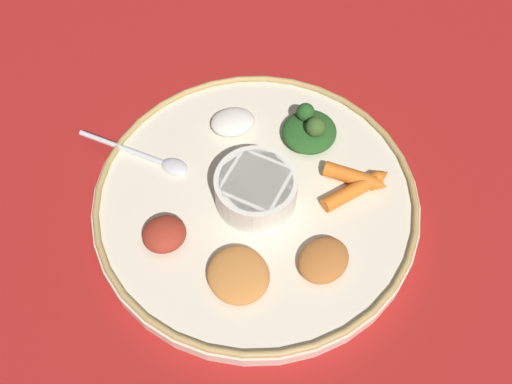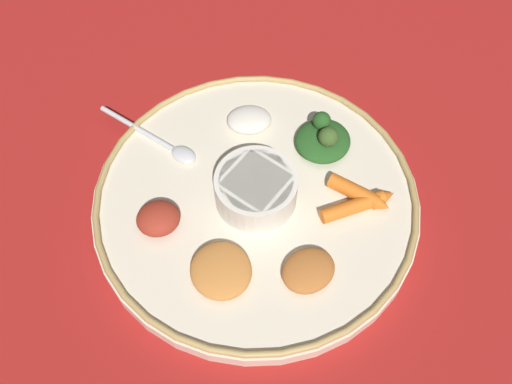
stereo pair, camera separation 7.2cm
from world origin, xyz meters
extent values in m
plane|color=maroon|center=(0.00, 0.00, 0.00)|extent=(2.40, 2.40, 0.00)
cylinder|color=beige|center=(0.00, 0.00, 0.01)|extent=(0.40, 0.40, 0.02)
torus|color=tan|center=(0.00, 0.00, 0.02)|extent=(0.39, 0.39, 0.01)
cylinder|color=silver|center=(0.00, 0.00, 0.04)|extent=(0.10, 0.10, 0.04)
cylinder|color=brown|center=(0.00, 0.00, 0.06)|extent=(0.09, 0.09, 0.01)
ellipsoid|color=silver|center=(0.05, -0.10, 0.02)|extent=(0.04, 0.04, 0.01)
cylinder|color=silver|center=(0.08, -0.17, 0.02)|extent=(0.06, 0.11, 0.01)
ellipsoid|color=#23511E|center=(-0.11, -0.03, 0.03)|extent=(0.09, 0.09, 0.02)
sphere|color=#385623|center=(-0.11, -0.02, 0.05)|extent=(0.03, 0.03, 0.03)
sphere|color=#23511E|center=(-0.12, -0.04, 0.05)|extent=(0.02, 0.02, 0.02)
cylinder|color=orange|center=(-0.09, 0.07, 0.03)|extent=(0.08, 0.03, 0.02)
cone|color=orange|center=(-0.14, 0.08, 0.03)|extent=(0.02, 0.02, 0.02)
cylinder|color=orange|center=(-0.10, 0.06, 0.03)|extent=(0.05, 0.07, 0.02)
cone|color=orange|center=(-0.12, 0.09, 0.03)|extent=(0.02, 0.02, 0.02)
ellipsoid|color=#C67A38|center=(0.08, 0.07, 0.03)|extent=(0.08, 0.08, 0.02)
ellipsoid|color=#B2662D|center=(0.00, 0.12, 0.03)|extent=(0.07, 0.06, 0.02)
ellipsoid|color=maroon|center=(0.12, -0.03, 0.03)|extent=(0.06, 0.06, 0.03)
ellipsoid|color=silver|center=(-0.05, -0.10, 0.03)|extent=(0.07, 0.07, 0.02)
camera|label=1|loc=(0.25, 0.29, 0.64)|focal=42.18mm
camera|label=2|loc=(0.19, 0.33, 0.64)|focal=42.18mm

